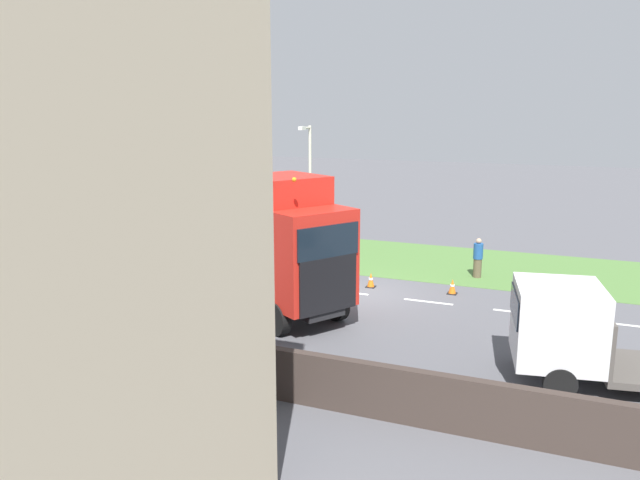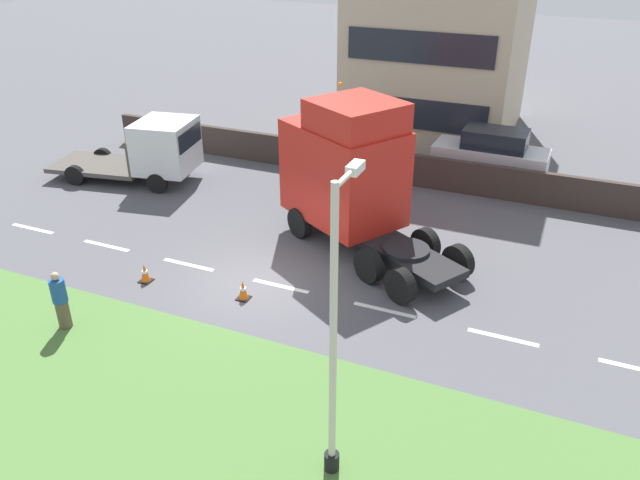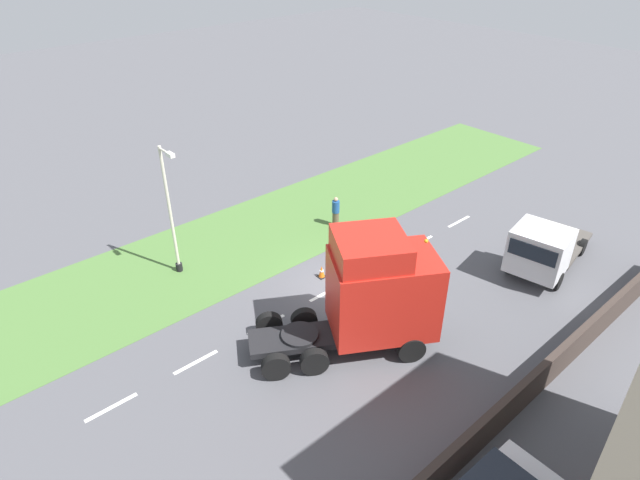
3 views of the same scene
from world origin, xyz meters
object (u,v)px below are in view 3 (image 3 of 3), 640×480
at_px(flatbed_truck, 542,249).
at_px(pedestrian, 336,212).
at_px(traffic_cone_lead, 322,272).
at_px(lamp_post, 172,218).
at_px(lorry_cab, 376,293).
at_px(traffic_cone_trailing, 366,245).

xyz_separation_m(flatbed_truck, pedestrian, (-9.36, -3.85, -0.54)).
bearing_deg(traffic_cone_lead, lamp_post, -134.91).
xyz_separation_m(lorry_cab, flatbed_truck, (1.77, 8.92, -1.03)).
height_order(lamp_post, pedestrian, lamp_post).
relative_size(pedestrian, traffic_cone_lead, 2.88).
relative_size(lorry_cab, traffic_cone_lead, 11.90).
relative_size(lamp_post, traffic_cone_lead, 10.53).
bearing_deg(pedestrian, flatbed_truck, 22.35).
distance_m(lorry_cab, pedestrian, 9.27).
xyz_separation_m(lorry_cab, traffic_cone_trailing, (-4.87, 4.56, -2.11)).
relative_size(flatbed_truck, pedestrian, 3.78).
xyz_separation_m(lamp_post, traffic_cone_trailing, (4.29, 7.75, -2.56)).
bearing_deg(lamp_post, lorry_cab, 19.21).
bearing_deg(lamp_post, traffic_cone_trailing, 61.03).
xyz_separation_m(lorry_cab, traffic_cone_lead, (-4.56, 1.42, -2.11)).
relative_size(lorry_cab, flatbed_truck, 1.10).
distance_m(lamp_post, pedestrian, 8.65).
xyz_separation_m(flatbed_truck, lamp_post, (-10.92, -12.11, 1.48)).
bearing_deg(traffic_cone_trailing, traffic_cone_lead, -84.41).
height_order(lamp_post, traffic_cone_lead, lamp_post).
height_order(lorry_cab, pedestrian, lorry_cab).
bearing_deg(traffic_cone_trailing, lorry_cab, -43.11).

